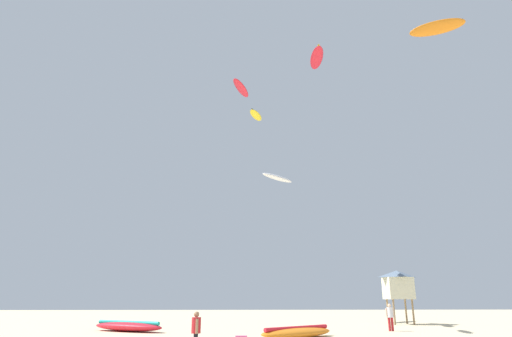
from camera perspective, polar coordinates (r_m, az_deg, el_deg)
person_foreground at (r=17.70m, az=-7.94°, el=-20.35°), size 0.35×0.51×1.57m
person_midground at (r=30.42m, az=17.33°, el=-18.03°), size 0.55×0.38×1.67m
kite_grounded_near at (r=29.95m, az=-16.60°, el=-19.40°), size 5.39×3.95×0.67m
kite_grounded_mid at (r=24.58m, az=5.48°, el=-20.78°), size 4.80×4.21×0.62m
lifeguard_tower at (r=37.80m, az=18.25°, el=-14.36°), size 2.30×2.30×4.15m
kite_aloft_0 at (r=40.41m, az=8.04°, el=14.29°), size 1.41×4.01×0.50m
kite_aloft_1 at (r=37.71m, az=-0.01°, el=7.07°), size 1.51×2.59×0.34m
kite_aloft_2 at (r=41.12m, az=2.87°, el=-1.25°), size 3.82×3.91×0.66m
kite_aloft_3 at (r=32.94m, az=-2.00°, el=10.58°), size 1.70×3.20×0.59m
kite_aloft_4 at (r=38.74m, az=22.83°, el=16.82°), size 4.25×2.87×1.02m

